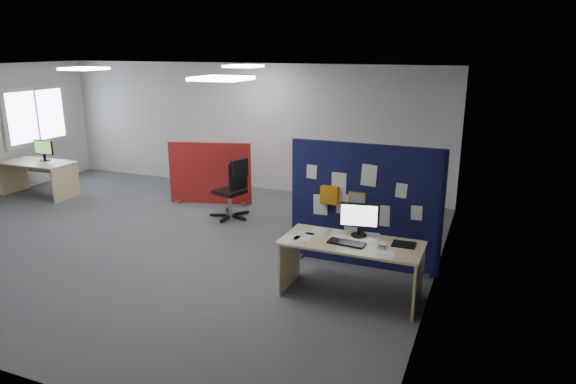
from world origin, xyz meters
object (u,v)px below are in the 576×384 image
(main_desk, at_px, (352,254))
(office_chair, at_px, (234,185))
(red_divider, at_px, (210,174))
(monitor_second, at_px, (44,149))
(monitor_main, at_px, (360,218))
(second_desk, at_px, (39,170))
(navy_divider, at_px, (363,206))

(main_desk, relative_size, office_chair, 1.55)
(main_desk, distance_m, red_divider, 4.59)
(monitor_second, bearing_deg, monitor_main, -15.03)
(main_desk, distance_m, monitor_second, 7.50)
(main_desk, bearing_deg, second_desk, 165.29)
(navy_divider, bearing_deg, second_desk, 172.36)
(red_divider, bearing_deg, main_desk, -53.36)
(second_desk, xyz_separation_m, office_chair, (4.49, 0.19, 0.08))
(monitor_main, relative_size, red_divider, 0.31)
(navy_divider, xyz_separation_m, monitor_main, (0.14, -0.75, 0.09))
(second_desk, bearing_deg, office_chair, 2.38)
(monitor_second, height_order, office_chair, monitor_second)
(navy_divider, distance_m, office_chair, 2.90)
(monitor_main, height_order, monitor_second, monitor_second)
(monitor_main, bearing_deg, red_divider, 134.95)
(navy_divider, height_order, second_desk, navy_divider)
(main_desk, relative_size, second_desk, 1.12)
(navy_divider, xyz_separation_m, monitor_second, (-7.09, 1.09, 0.09))
(navy_divider, distance_m, monitor_main, 0.77)
(second_desk, distance_m, office_chair, 4.49)
(navy_divider, xyz_separation_m, office_chair, (-2.66, 1.14, -0.26))
(monitor_second, distance_m, office_chair, 4.45)
(red_divider, height_order, second_desk, red_divider)
(main_desk, relative_size, monitor_main, 3.49)
(main_desk, height_order, office_chair, office_chair)
(monitor_main, relative_size, second_desk, 0.32)
(navy_divider, xyz_separation_m, main_desk, (0.11, -0.95, -0.33))
(monitor_second, xyz_separation_m, office_chair, (4.43, 0.06, -0.34))
(red_divider, xyz_separation_m, office_chair, (0.89, -0.68, 0.02))
(main_desk, xyz_separation_m, monitor_second, (-7.20, 2.03, 0.41))
(main_desk, xyz_separation_m, red_divider, (-3.67, 2.77, 0.05))
(main_desk, xyz_separation_m, monitor_main, (0.03, 0.19, 0.41))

